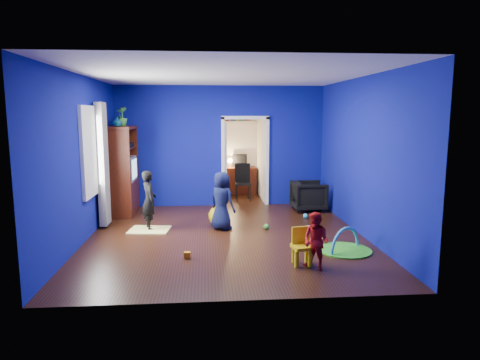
{
  "coord_description": "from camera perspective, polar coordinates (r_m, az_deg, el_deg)",
  "views": [
    {
      "loc": [
        -0.37,
        -7.6,
        2.22
      ],
      "look_at": [
        0.28,
        0.4,
        0.98
      ],
      "focal_mm": 32.0,
      "sensor_mm": 36.0,
      "label": 1
    }
  ],
  "objects": [
    {
      "name": "toy_3",
      "position": [
        8.4,
        3.53,
        -6.21
      ],
      "size": [
        0.11,
        0.11,
        0.11
      ],
      "primitive_type": "sphere",
      "color": "green",
      "rests_on": "floor"
    },
    {
      "name": "tv_armoire",
      "position": [
        9.86,
        -15.45,
        1.21
      ],
      "size": [
        0.58,
        1.14,
        1.96
      ],
      "primitive_type": "cube",
      "color": "#41140A",
      "rests_on": "floor"
    },
    {
      "name": "child_navy",
      "position": [
        8.27,
        -2.44,
        -2.79
      ],
      "size": [
        0.65,
        0.64,
        1.13
      ],
      "primitive_type": "imported",
      "rotation": [
        0.0,
        0.0,
        2.4
      ],
      "color": "#0E1736",
      "rests_on": "floor"
    },
    {
      "name": "desk_lamp",
      "position": [
        12.01,
        -1.35,
        2.58
      ],
      "size": [
        0.14,
        0.14,
        0.14
      ],
      "primitive_type": "sphere",
      "color": "#FFD88C",
      "rests_on": "study_desk"
    },
    {
      "name": "desk_monitor",
      "position": [
        12.08,
        -0.04,
        2.72
      ],
      "size": [
        0.4,
        0.05,
        0.32
      ],
      "primitive_type": "cube",
      "color": "black",
      "rests_on": "study_desk"
    },
    {
      "name": "wall_left",
      "position": [
        7.93,
        -20.26,
        2.64
      ],
      "size": [
        0.02,
        5.5,
        2.9
      ],
      "primitive_type": "cube",
      "color": "navy",
      "rests_on": "floor"
    },
    {
      "name": "alcove",
      "position": [
        11.3,
        0.27,
        3.83
      ],
      "size": [
        1.0,
        1.75,
        2.5
      ],
      "primitive_type": null,
      "color": "silver",
      "rests_on": "floor"
    },
    {
      "name": "toddler_red",
      "position": [
        6.29,
        10.08,
        -8.03
      ],
      "size": [
        0.51,
        0.51,
        0.84
      ],
      "primitive_type": "imported",
      "rotation": [
        0.0,
        0.0,
        -0.85
      ],
      "color": "red",
      "rests_on": "floor"
    },
    {
      "name": "toy_1",
      "position": [
        9.34,
        8.74,
        -4.75
      ],
      "size": [
        0.11,
        0.11,
        0.11
      ],
      "primitive_type": "sphere",
      "color": "#28B1E3",
      "rests_on": "floor"
    },
    {
      "name": "kid_chair",
      "position": [
        6.49,
        8.29,
        -9.0
      ],
      "size": [
        0.33,
        0.33,
        0.5
      ],
      "primitive_type": "cube",
      "rotation": [
        0.0,
        0.0,
        0.19
      ],
      "color": "yellow",
      "rests_on": "floor"
    },
    {
      "name": "toy_2",
      "position": [
        6.81,
        -7.04,
        -9.91
      ],
      "size": [
        0.1,
        0.08,
        0.1
      ],
      "primitive_type": "cube",
      "color": "orange",
      "rests_on": "floor"
    },
    {
      "name": "vase",
      "position": [
        9.49,
        -16.05,
        7.47
      ],
      "size": [
        0.26,
        0.26,
        0.21
      ],
      "primitive_type": "imported",
      "rotation": [
        0.0,
        0.0,
        -0.41
      ],
      "color": "#0C5560",
      "rests_on": "tv_armoire"
    },
    {
      "name": "yellow_blanket",
      "position": [
        8.46,
        -11.99,
        -6.55
      ],
      "size": [
        0.81,
        0.68,
        0.03
      ],
      "primitive_type": "cube",
      "rotation": [
        0.0,
        0.0,
        -0.11
      ],
      "color": "#F2E07A",
      "rests_on": "floor"
    },
    {
      "name": "floor",
      "position": [
        7.92,
        -1.83,
        -7.52
      ],
      "size": [
        5.0,
        5.5,
        0.01
      ],
      "primitive_type": "cube",
      "color": "black",
      "rests_on": "ground"
    },
    {
      "name": "crt_tv",
      "position": [
        9.85,
        -15.23,
        1.45
      ],
      "size": [
        0.46,
        0.7,
        0.54
      ],
      "primitive_type": "cube",
      "color": "silver",
      "rests_on": "tv_armoire"
    },
    {
      "name": "wall_back",
      "position": [
        10.38,
        -2.62,
        4.49
      ],
      "size": [
        5.0,
        0.02,
        2.9
      ],
      "primitive_type": "cube",
      "color": "navy",
      "rests_on": "floor"
    },
    {
      "name": "potted_plant",
      "position": [
        10.0,
        -15.5,
        8.18
      ],
      "size": [
        0.32,
        0.32,
        0.43
      ],
      "primitive_type": "imported",
      "rotation": [
        0.0,
        0.0,
        -0.43
      ],
      "color": "green",
      "rests_on": "tv_armoire"
    },
    {
      "name": "toy_5",
      "position": [
        8.84,
        10.2,
        -5.57
      ],
      "size": [
        0.11,
        0.11,
        0.11
      ],
      "primitive_type": "sphere",
      "color": "#CE4D96",
      "rests_on": "floor"
    },
    {
      "name": "wall_right",
      "position": [
        8.16,
        15.98,
        3.0
      ],
      "size": [
        0.02,
        5.5,
        2.9
      ],
      "primitive_type": "cube",
      "color": "navy",
      "rests_on": "floor"
    },
    {
      "name": "doorway",
      "position": [
        10.46,
        0.68,
        2.33
      ],
      "size": [
        1.16,
        0.1,
        2.1
      ],
      "primitive_type": "cube",
      "color": "white",
      "rests_on": "floor"
    },
    {
      "name": "window_left",
      "position": [
        8.25,
        -19.55,
        3.59
      ],
      "size": [
        0.03,
        0.95,
        1.55
      ],
      "primitive_type": "cube",
      "color": "white",
      "rests_on": "wall_left"
    },
    {
      "name": "toy_0",
      "position": [
        7.59,
        10.99,
        -8.02
      ],
      "size": [
        0.1,
        0.08,
        0.1
      ],
      "primitive_type": "cube",
      "color": "#EF5427",
      "rests_on": "floor"
    },
    {
      "name": "folding_chair",
      "position": [
        11.08,
        0.41,
        -0.39
      ],
      "size": [
        0.4,
        0.4,
        0.92
      ],
      "primitive_type": "cube",
      "color": "black",
      "rests_on": "floor"
    },
    {
      "name": "book_shelf",
      "position": [
        12.01,
        -0.04,
        7.8
      ],
      "size": [
        0.88,
        0.24,
        0.04
      ],
      "primitive_type": "cube",
      "color": "white",
      "rests_on": "study_desk"
    },
    {
      "name": "ceiling",
      "position": [
        7.64,
        -1.93,
        13.86
      ],
      "size": [
        5.0,
        5.5,
        0.01
      ],
      "primitive_type": "cube",
      "color": "white",
      "rests_on": "wall_back"
    },
    {
      "name": "curtain",
      "position": [
        8.78,
        -17.82,
        1.99
      ],
      "size": [
        0.14,
        0.42,
        2.4
      ],
      "primitive_type": "cube",
      "color": "slate",
      "rests_on": "floor"
    },
    {
      "name": "hopper_ball",
      "position": [
        8.59,
        -2.82,
        -4.8
      ],
      "size": [
        0.42,
        0.42,
        0.42
      ],
      "primitive_type": "sphere",
      "color": "yellow",
      "rests_on": "floor"
    },
    {
      "name": "child_black",
      "position": [
        8.43,
        -12.03,
        -2.67
      ],
      "size": [
        0.41,
        0.49,
        1.16
      ],
      "primitive_type": "imported",
      "rotation": [
        0.0,
        0.0,
        1.93
      ],
      "color": "black",
      "rests_on": "floor"
    },
    {
      "name": "wall_front",
      "position": [
        4.92,
        -0.31,
        -0.25
      ],
      "size": [
        5.0,
        0.02,
        2.9
      ],
      "primitive_type": "cube",
      "color": "navy",
      "rests_on": "floor"
    },
    {
      "name": "play_mat",
      "position": [
        7.32,
        13.81,
        -9.07
      ],
      "size": [
        0.86,
        0.86,
        0.02
      ],
      "primitive_type": "cylinder",
      "color": "green",
      "rests_on": "floor"
    },
    {
      "name": "armchair",
      "position": [
        10.07,
        9.16,
        -2.11
      ],
      "size": [
        0.76,
        0.74,
        0.68
      ],
      "primitive_type": "imported",
      "rotation": [
        0.0,
        0.0,
        1.59
      ],
      "color": "black",
      "rests_on": "floor"
    },
    {
      "name": "toy_arch",
      "position": [
        7.31,
        13.81,
        -9.01
      ],
      "size": [
        0.65,
        0.51,
        0.78
      ],
      "primitive_type": "torus",
      "rotation": [
        1.57,
        0.0,
        0.66
      ],
      "color": "#3F8CD8",
      "rests_on": "floor"
    },
    {
      "name": "toy_4",
      "position": [
        8.38,
        9.36,
        -6.38
      ],
      "size": [
        0.1,
        0.08,
        0.1
      ],
      "primitive_type": "cube",
      "color": "#DC52B9",
      "rests_on": "floor"
    },
    {
      "name": "study_desk",
      "position": [
        12.04,
        0.01,
        -0.06
      ],
      "size": [
        0.88,
        0.44,
        0.75
      ],
      "primitive_type": "cube",
      "color": "#3D140A",
      "rests_on": "floor"
    }
  ]
}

